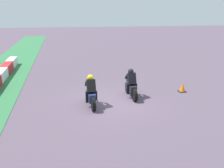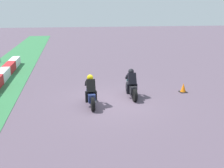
{
  "view_description": "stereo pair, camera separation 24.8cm",
  "coord_description": "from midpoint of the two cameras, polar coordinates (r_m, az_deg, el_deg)",
  "views": [
    {
      "loc": [
        -12.16,
        2.36,
        4.43
      ],
      "look_at": [
        0.06,
        -0.05,
        0.9
      ],
      "focal_mm": 42.02,
      "sensor_mm": 36.0,
      "label": 1
    },
    {
      "loc": [
        -12.21,
        2.12,
        4.43
      ],
      "look_at": [
        0.06,
        -0.05,
        0.9
      ],
      "focal_mm": 42.02,
      "sensor_mm": 36.0,
      "label": 2
    }
  ],
  "objects": [
    {
      "name": "ground_plane",
      "position": [
        13.16,
        -0.71,
        -3.86
      ],
      "size": [
        120.0,
        120.0,
        0.0
      ],
      "primitive_type": "plane",
      "color": "#564756"
    },
    {
      "name": "rider_lane_b",
      "position": [
        12.45,
        -5.16,
        -2.06
      ],
      "size": [
        2.04,
        0.54,
        1.51
      ],
      "rotation": [
        0.0,
        0.0,
        0.03
      ],
      "color": "black",
      "rests_on": "ground_plane"
    },
    {
      "name": "traffic_cone",
      "position": [
        15.15,
        14.6,
        -0.78
      ],
      "size": [
        0.4,
        0.4,
        0.51
      ],
      "color": "black",
      "rests_on": "ground_plane"
    },
    {
      "name": "rider_lane_a",
      "position": [
        13.69,
        3.67,
        -0.36
      ],
      "size": [
        2.04,
        0.54,
        1.51
      ],
      "rotation": [
        0.0,
        0.0,
        0.0
      ],
      "color": "black",
      "rests_on": "ground_plane"
    }
  ]
}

